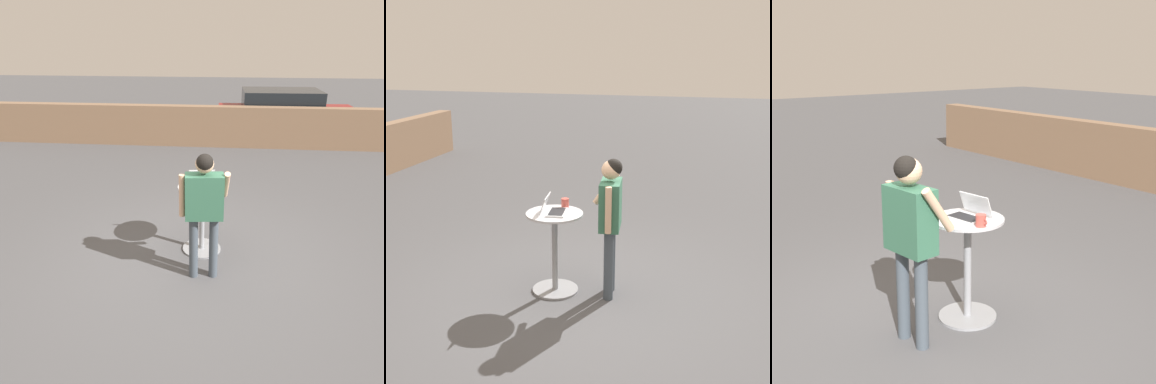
% 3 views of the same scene
% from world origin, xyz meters
% --- Properties ---
extents(ground_plane, '(50.00, 50.00, 0.00)m').
position_xyz_m(ground_plane, '(0.00, 0.00, 0.00)').
color(ground_plane, '#4C4C4F').
extents(cafe_table, '(0.65, 0.65, 0.96)m').
position_xyz_m(cafe_table, '(0.09, 0.42, 0.55)').
color(cafe_table, gray).
rests_on(cafe_table, ground_plane).
extents(laptop, '(0.38, 0.32, 0.20)m').
position_xyz_m(laptop, '(0.08, 0.44, 1.01)').
color(laptop, silver).
rests_on(laptop, cafe_table).
extents(coffee_mug, '(0.13, 0.09, 0.10)m').
position_xyz_m(coffee_mug, '(0.34, 0.37, 1.01)').
color(coffee_mug, '#C14C42').
rests_on(coffee_mug, cafe_table).
extents(standing_person, '(0.59, 0.40, 1.61)m').
position_xyz_m(standing_person, '(0.16, -0.21, 1.02)').
color(standing_person, '#424C56').
rests_on(standing_person, ground_plane).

